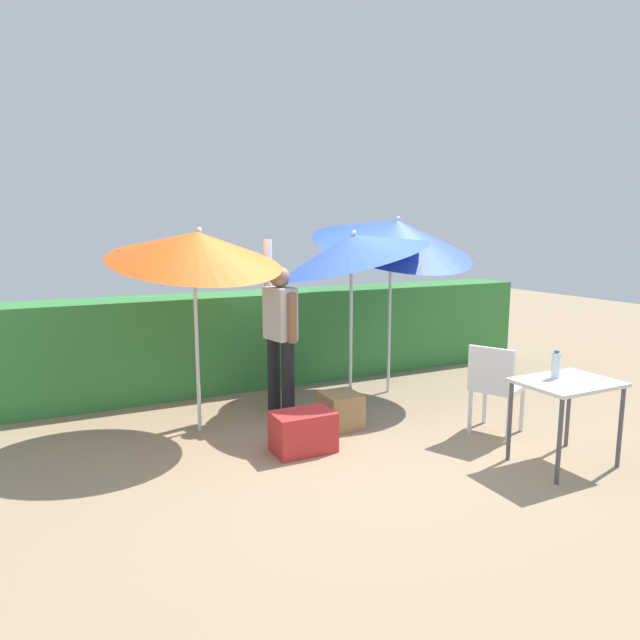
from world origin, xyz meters
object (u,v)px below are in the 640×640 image
(folding_table, at_px, (567,391))
(cooler_box, at_px, (303,432))
(umbrella_orange, at_px, (353,248))
(person_vendor, at_px, (280,329))
(umbrella_yellow, at_px, (197,247))
(chair_plastic, at_px, (495,384))
(umbrella_rainbow, at_px, (394,234))
(bottle_water, at_px, (556,365))
(crate_cardboard, at_px, (341,410))

(folding_table, bearing_deg, cooler_box, 147.03)
(umbrella_orange, bearing_deg, person_vendor, 168.55)
(umbrella_yellow, bearing_deg, folding_table, -40.22)
(umbrella_orange, relative_size, folding_table, 2.72)
(umbrella_yellow, distance_m, cooler_box, 2.01)
(cooler_box, bearing_deg, person_vendor, 78.14)
(folding_table, bearing_deg, umbrella_yellow, 139.78)
(person_vendor, bearing_deg, chair_plastic, -43.45)
(umbrella_rainbow, height_order, bottle_water, umbrella_rainbow)
(chair_plastic, relative_size, folding_table, 1.11)
(person_vendor, relative_size, chair_plastic, 2.11)
(umbrella_rainbow, distance_m, umbrella_orange, 0.83)
(umbrella_rainbow, height_order, chair_plastic, umbrella_rainbow)
(person_vendor, xyz_separation_m, bottle_water, (1.63, -2.20, -0.09))
(umbrella_rainbow, relative_size, crate_cardboard, 6.12)
(umbrella_yellow, height_order, person_vendor, umbrella_yellow)
(umbrella_orange, xyz_separation_m, cooler_box, (-1.02, -0.93, -1.61))
(chair_plastic, distance_m, crate_cardboard, 1.53)
(umbrella_rainbow, xyz_separation_m, folding_table, (0.11, -2.47, -1.29))
(umbrella_yellow, relative_size, bottle_water, 9.00)
(chair_plastic, xyz_separation_m, bottle_water, (0.02, -0.68, 0.33))
(umbrella_orange, distance_m, chair_plastic, 2.04)
(umbrella_yellow, bearing_deg, bottle_water, -39.07)
(umbrella_yellow, xyz_separation_m, person_vendor, (0.91, 0.14, -0.88))
(umbrella_orange, relative_size, bottle_water, 9.06)
(umbrella_rainbow, height_order, umbrella_yellow, umbrella_rainbow)
(umbrella_rainbow, relative_size, umbrella_yellow, 1.10)
(chair_plastic, height_order, folding_table, chair_plastic)
(umbrella_yellow, distance_m, folding_table, 3.55)
(umbrella_rainbow, bearing_deg, umbrella_yellow, -172.92)
(chair_plastic, height_order, bottle_water, bottle_water)
(umbrella_orange, xyz_separation_m, folding_table, (0.86, -2.15, -1.15))
(umbrella_orange, relative_size, crate_cardboard, 5.58)
(umbrella_orange, xyz_separation_m, crate_cardboard, (-0.43, -0.53, -1.61))
(chair_plastic, distance_m, folding_table, 0.79)
(chair_plastic, distance_m, cooler_box, 1.92)
(umbrella_orange, xyz_separation_m, person_vendor, (-0.79, 0.16, -0.86))
(umbrella_rainbow, relative_size, person_vendor, 1.27)
(umbrella_rainbow, distance_m, umbrella_yellow, 2.47)
(umbrella_yellow, bearing_deg, cooler_box, -54.32)
(umbrella_orange, relative_size, person_vendor, 1.16)
(cooler_box, bearing_deg, bottle_water, -30.96)
(folding_table, relative_size, bottle_water, 3.33)
(person_vendor, bearing_deg, bottle_water, -53.45)
(umbrella_orange, xyz_separation_m, umbrella_yellow, (-1.70, 0.02, 0.03))
(person_vendor, xyz_separation_m, folding_table, (1.66, -2.31, -0.29))
(umbrella_yellow, height_order, crate_cardboard, umbrella_yellow)
(crate_cardboard, height_order, folding_table, folding_table)
(umbrella_orange, bearing_deg, bottle_water, -67.65)
(folding_table, bearing_deg, umbrella_rainbow, 92.60)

